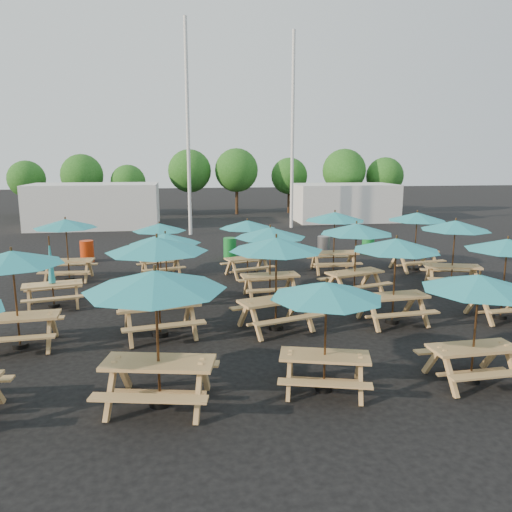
{
  "coord_description": "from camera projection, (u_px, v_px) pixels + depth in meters",
  "views": [
    {
      "loc": [
        -2.53,
        -15.24,
        4.46
      ],
      "look_at": [
        0.0,
        1.5,
        1.1
      ],
      "focal_mm": 35.0,
      "sensor_mm": 36.0,
      "label": 1
    }
  ],
  "objects": [
    {
      "name": "waste_bin_4",
      "position": [
        324.0,
        246.0,
        22.81
      ],
      "size": [
        0.57,
        0.57,
        0.92
      ],
      "primitive_type": "cylinder",
      "color": "gray",
      "rests_on": "ground"
    },
    {
      "name": "tree_4",
      "position": [
        237.0,
        170.0,
        39.15
      ],
      "size": [
        3.41,
        3.41,
        5.17
      ],
      "color": "#382314",
      "rests_on": "ground"
    },
    {
      "name": "picnic_unit_11",
      "position": [
        247.0,
        227.0,
        18.72
      ],
      "size": [
        2.65,
        2.65,
        2.16
      ],
      "rotation": [
        0.0,
        0.0,
        0.3
      ],
      "color": "tan",
      "rests_on": "ground"
    },
    {
      "name": "mast_1",
      "position": [
        293.0,
        132.0,
        31.03
      ],
      "size": [
        0.2,
        0.2,
        12.0
      ],
      "primitive_type": "cylinder",
      "color": "silver",
      "rests_on": "ground"
    },
    {
      "name": "picnic_unit_9",
      "position": [
        276.0,
        249.0,
        12.75
      ],
      "size": [
        3.07,
        3.07,
        2.48
      ],
      "rotation": [
        0.0,
        0.0,
        0.31
      ],
      "color": "tan",
      "rests_on": "ground"
    },
    {
      "name": "event_tent_1",
      "position": [
        344.0,
        202.0,
        35.52
      ],
      "size": [
        7.0,
        4.0,
        2.6
      ],
      "primitive_type": "cube",
      "color": "silver",
      "rests_on": "ground"
    },
    {
      "name": "tree_6",
      "position": [
        344.0,
        171.0,
        39.06
      ],
      "size": [
        3.38,
        3.38,
        5.13
      ],
      "color": "#382314",
      "rests_on": "ground"
    },
    {
      "name": "picnic_unit_2",
      "position": [
        52.0,
        278.0,
        14.95
      ],
      "size": [
        1.98,
        1.82,
        2.18
      ],
      "rotation": [
        0.0,
        0.0,
        0.21
      ],
      "color": "tan",
      "rests_on": "ground"
    },
    {
      "name": "picnic_unit_12",
      "position": [
        479.0,
        288.0,
        9.7
      ],
      "size": [
        2.31,
        2.31,
        2.25
      ],
      "rotation": [
        0.0,
        0.0,
        0.04
      ],
      "color": "tan",
      "rests_on": "ground"
    },
    {
      "name": "waste_bin_3",
      "position": [
        294.0,
        247.0,
        22.67
      ],
      "size": [
        0.57,
        0.57,
        0.92
      ],
      "primitive_type": "cylinder",
      "color": "gray",
      "rests_on": "ground"
    },
    {
      "name": "picnic_unit_4",
      "position": [
        155.0,
        287.0,
        8.71
      ],
      "size": [
        2.97,
        2.97,
        2.56
      ],
      "rotation": [
        0.0,
        0.0,
        -0.2
      ],
      "color": "tan",
      "rests_on": "ground"
    },
    {
      "name": "tree_2",
      "position": [
        128.0,
        182.0,
        37.51
      ],
      "size": [
        2.59,
        2.59,
        3.93
      ],
      "color": "#382314",
      "rests_on": "ground"
    },
    {
      "name": "tree_3",
      "position": [
        190.0,
        171.0,
        39.07
      ],
      "size": [
        3.36,
        3.36,
        5.09
      ],
      "color": "#382314",
      "rests_on": "ground"
    },
    {
      "name": "waste_bin_1",
      "position": [
        230.0,
        248.0,
        22.33
      ],
      "size": [
        0.57,
        0.57,
        0.92
      ],
      "primitive_type": "cylinder",
      "color": "#177F2F",
      "rests_on": "ground"
    },
    {
      "name": "tree_7",
      "position": [
        385.0,
        176.0,
        39.67
      ],
      "size": [
        2.95,
        2.95,
        4.48
      ],
      "color": "#382314",
      "rests_on": "ground"
    },
    {
      "name": "picnic_unit_15",
      "position": [
        335.0,
        219.0,
        19.34
      ],
      "size": [
        2.47,
        2.47,
        2.4
      ],
      "rotation": [
        0.0,
        0.0,
        -0.05
      ],
      "color": "tan",
      "rests_on": "ground"
    },
    {
      "name": "mast_0",
      "position": [
        188.0,
        129.0,
        28.14
      ],
      "size": [
        0.2,
        0.2,
        12.0
      ],
      "primitive_type": "cylinder",
      "color": "silver",
      "rests_on": "ground"
    },
    {
      "name": "picnic_unit_18",
      "position": [
        455.0,
        229.0,
        16.95
      ],
      "size": [
        2.91,
        2.91,
        2.38
      ],
      "rotation": [
        0.0,
        0.0,
        -0.29
      ],
      "color": "tan",
      "rests_on": "ground"
    },
    {
      "name": "picnic_unit_19",
      "position": [
        417.0,
        219.0,
        19.71
      ],
      "size": [
        2.63,
        2.63,
        2.34
      ],
      "rotation": [
        0.0,
        0.0,
        0.15
      ],
      "color": "tan",
      "rests_on": "ground"
    },
    {
      "name": "picnic_unit_8",
      "position": [
        326.0,
        295.0,
        9.35
      ],
      "size": [
        2.66,
        2.66,
        2.19
      ],
      "rotation": [
        0.0,
        0.0,
        -0.27
      ],
      "color": "tan",
      "rests_on": "ground"
    },
    {
      "name": "ground",
      "position": [
        263.0,
        298.0,
        16.02
      ],
      "size": [
        120.0,
        120.0,
        0.0
      ],
      "primitive_type": "plane",
      "color": "black",
      "rests_on": "ground"
    },
    {
      "name": "picnic_unit_10",
      "position": [
        270.0,
        236.0,
        15.7
      ],
      "size": [
        2.44,
        2.44,
        2.32
      ],
      "rotation": [
        0.0,
        0.0,
        0.07
      ],
      "color": "tan",
      "rests_on": "ground"
    },
    {
      "name": "picnic_unit_1",
      "position": [
        12.0,
        262.0,
        11.49
      ],
      "size": [
        2.51,
        2.51,
        2.38
      ],
      "rotation": [
        0.0,
        0.0,
        0.08
      ],
      "color": "tan",
      "rests_on": "ground"
    },
    {
      "name": "tree_5",
      "position": [
        289.0,
        176.0,
        40.29
      ],
      "size": [
        2.94,
        2.94,
        4.45
      ],
      "color": "#382314",
      "rests_on": "ground"
    },
    {
      "name": "waste_bin_5",
      "position": [
        368.0,
        244.0,
        23.43
      ],
      "size": [
        0.57,
        0.57,
        0.92
      ],
      "primitive_type": "cylinder",
      "color": "#177F2F",
      "rests_on": "ground"
    },
    {
      "name": "waste_bin_2",
      "position": [
        281.0,
        247.0,
        22.68
      ],
      "size": [
        0.57,
        0.57,
        0.92
      ],
      "primitive_type": "cylinder",
      "color": "#177F2F",
      "rests_on": "ground"
    },
    {
      "name": "picnic_unit_13",
      "position": [
        396.0,
        249.0,
        13.26
      ],
      "size": [
        2.54,
        2.54,
        2.37
      ],
      "rotation": [
        0.0,
        0.0,
        0.09
      ],
      "color": "tan",
      "rests_on": "ground"
    },
    {
      "name": "picnic_unit_3",
      "position": [
        66.0,
        226.0,
        18.03
      ],
      "size": [
        2.35,
        2.35,
        2.29
      ],
      "rotation": [
        0.0,
        0.0,
        -0.05
      ],
      "color": "tan",
      "rests_on": "ground"
    },
    {
      "name": "picnic_unit_6",
      "position": [
        165.0,
        242.0,
        15.22
      ],
      "size": [
        2.32,
        2.32,
        2.2
      ],
      "rotation": [
        0.0,
        0.0,
        -0.07
      ],
      "color": "tan",
      "rests_on": "ground"
    },
    {
      "name": "event_tent_0",
      "position": [
        95.0,
        206.0,
        32.03
      ],
      "size": [
        8.0,
        4.0,
        2.8
      ],
      "primitive_type": "cube",
      "color": "silver",
      "rests_on": "ground"
    },
    {
      "name": "picnic_unit_5",
      "position": [
        157.0,
        249.0,
        12.24
      ],
      "size": [
        2.94,
        2.94,
        2.56
      ],
      "rotation": [
        0.0,
        0.0,
        0.19
      ],
      "color": "tan",
      "rests_on": "ground"
    },
    {
      "name": "picnic_unit_14",
      "position": [
        356.0,
        232.0,
        16.01
      ],
      "size": [
        2.95,
        2.95,
        2.4
      ],
      "rotation": [
        0.0,
        0.0,
        0.3
      ],
      "color": "tan",
      "rests_on": "ground"
    },
    {
      "name": "picnic_unit_7",
      "position": [
        159.0,
        230.0,
        18.72
      ],
      "size": [
        2.47,
        2.47,
        2.05
      ],
      "rotation": [
        0.0,
        0.0,
        0.27
      ],
      "color": "tan",
      "rests_on": "ground"
    },
    {
      "name": "picnic_unit_17",
      "position": [
        507.0,
        248.0,
        13.67
      ],
      "size": [
        2.39,
        2.39,
        2.29
      ],
      "rotation": [
        0.0,
        0.0,
        0.06
      ],
      "color": "tan",
      "rests_on": "ground"
    },
    {
      "name": "waste_bin_0",
      "position": [
        87.0,
        251.0,
        21.59
      ],
      "size": [
        0.57,
        0.57,
        0.92
      ],
      "primitive_type": "cylinder",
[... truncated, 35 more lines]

